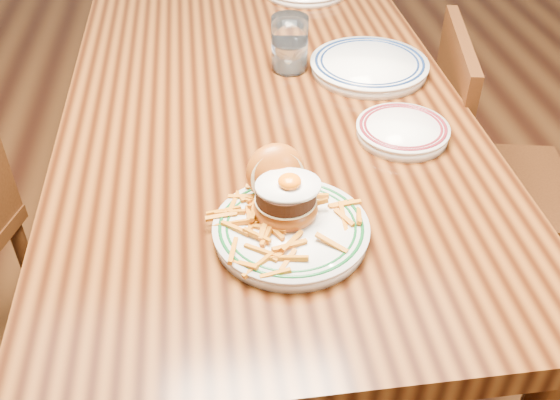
{
  "coord_description": "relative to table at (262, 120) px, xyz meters",
  "views": [
    {
      "loc": [
        -0.12,
        -1.24,
        1.43
      ],
      "look_at": [
        -0.02,
        -0.48,
        0.81
      ],
      "focal_mm": 40.0,
      "sensor_mm": 36.0,
      "label": 1
    }
  ],
  "objects": [
    {
      "name": "main_plate",
      "position": [
        -0.01,
        -0.49,
        0.12
      ],
      "size": [
        0.25,
        0.26,
        0.12
      ],
      "rotation": [
        0.0,
        0.0,
        0.15
      ],
      "color": "white",
      "rests_on": "table"
    },
    {
      "name": "rear_plate",
      "position": [
        0.25,
        0.03,
        0.1
      ],
      "size": [
        0.27,
        0.27,
        0.03
      ],
      "rotation": [
        0.0,
        0.0,
        0.35
      ],
      "color": "white",
      "rests_on": "table"
    },
    {
      "name": "floor",
      "position": [
        0.0,
        0.0,
        -0.66
      ],
      "size": [
        6.0,
        6.0,
        0.0
      ],
      "primitive_type": "plane",
      "color": "black",
      "rests_on": "ground"
    },
    {
      "name": "chair_right",
      "position": [
        0.58,
        0.01,
        -0.22
      ],
      "size": [
        0.45,
        0.45,
        0.82
      ],
      "rotation": [
        0.0,
        0.0,
        2.94
      ],
      "color": "#41220D",
      "rests_on": "floor"
    },
    {
      "name": "water_glass",
      "position": [
        0.07,
        0.07,
        0.14
      ],
      "size": [
        0.08,
        0.08,
        0.13
      ],
      "color": "white",
      "rests_on": "table"
    },
    {
      "name": "side_plate",
      "position": [
        0.25,
        -0.24,
        0.1
      ],
      "size": [
        0.18,
        0.18,
        0.03
      ],
      "rotation": [
        0.0,
        0.0,
        0.22
      ],
      "color": "white",
      "rests_on": "table"
    },
    {
      "name": "table",
      "position": [
        0.0,
        0.0,
        0.0
      ],
      "size": [
        0.85,
        1.6,
        0.75
      ],
      "color": "black",
      "rests_on": "floor"
    }
  ]
}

